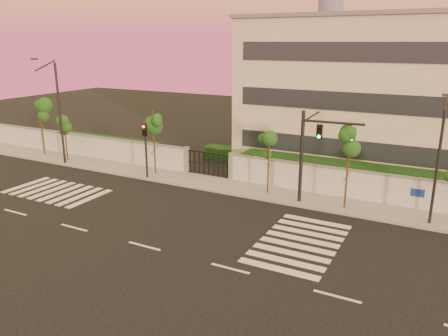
% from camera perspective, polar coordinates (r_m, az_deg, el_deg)
% --- Properties ---
extents(ground, '(120.00, 120.00, 0.00)m').
position_cam_1_polar(ground, '(23.36, -10.35, -10.01)').
color(ground, black).
rests_on(ground, ground).
extents(sidewalk, '(60.00, 3.00, 0.15)m').
position_cam_1_polar(sidewalk, '(31.57, 1.37, -2.53)').
color(sidewalk, gray).
rests_on(sidewalk, ground).
extents(perimeter_wall, '(60.00, 0.36, 2.20)m').
position_cam_1_polar(perimeter_wall, '(32.52, 2.73, -0.14)').
color(perimeter_wall, silver).
rests_on(perimeter_wall, ground).
extents(hedge_row, '(41.00, 4.25, 1.80)m').
position_cam_1_polar(hedge_row, '(34.61, 6.24, 0.36)').
color(hedge_row, black).
rests_on(hedge_row, ground).
extents(institutional_building, '(24.40, 12.40, 12.25)m').
position_cam_1_polar(institutional_building, '(38.74, 21.58, 9.08)').
color(institutional_building, beige).
rests_on(institutional_building, ground).
extents(road_markings, '(57.00, 7.62, 0.02)m').
position_cam_1_polar(road_markings, '(26.95, -8.11, -6.21)').
color(road_markings, silver).
rests_on(road_markings, ground).
extents(street_tree_a, '(1.64, 1.30, 5.45)m').
position_cam_1_polar(street_tree_a, '(43.00, -22.85, 6.65)').
color(street_tree_a, '#382314').
rests_on(street_tree_a, ground).
extents(street_tree_b, '(1.48, 1.18, 4.25)m').
position_cam_1_polar(street_tree_b, '(40.27, -20.08, 5.10)').
color(street_tree_b, '#382314').
rests_on(street_tree_b, ground).
extents(street_tree_c, '(1.56, 1.24, 5.18)m').
position_cam_1_polar(street_tree_c, '(34.21, -9.15, 5.21)').
color(street_tree_c, '#382314').
rests_on(street_tree_c, ground).
extents(street_tree_d, '(1.32, 1.05, 4.29)m').
position_cam_1_polar(street_tree_d, '(29.52, 5.91, 2.29)').
color(street_tree_d, '#382314').
rests_on(street_tree_d, ground).
extents(street_tree_e, '(1.49, 1.18, 5.44)m').
position_cam_1_polar(street_tree_e, '(27.53, 16.08, 2.52)').
color(street_tree_e, '#382314').
rests_on(street_tree_e, ground).
extents(traffic_signal_main, '(3.86, 0.45, 6.10)m').
position_cam_1_polar(traffic_signal_main, '(27.86, 11.64, 2.68)').
color(traffic_signal_main, black).
rests_on(traffic_signal_main, ground).
extents(traffic_signal_secondary, '(0.34, 0.34, 4.43)m').
position_cam_1_polar(traffic_signal_secondary, '(33.44, -10.22, 3.16)').
color(traffic_signal_secondary, black).
rests_on(traffic_signal_secondary, ground).
extents(streetlight_west, '(0.54, 2.16, 8.99)m').
position_cam_1_polar(streetlight_west, '(39.03, -20.89, 7.27)').
color(streetlight_west, black).
rests_on(streetlight_west, ground).
extents(streetlight_east, '(0.46, 1.86, 7.72)m').
position_cam_1_polar(streetlight_east, '(26.66, 26.23, 1.41)').
color(streetlight_east, black).
rests_on(streetlight_east, ground).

